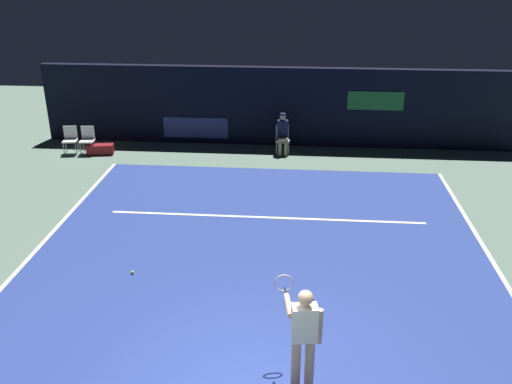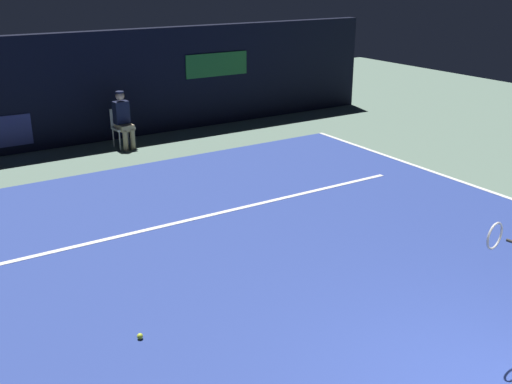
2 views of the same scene
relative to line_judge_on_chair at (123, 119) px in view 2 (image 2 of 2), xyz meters
The scene contains 7 objects.
ground_plane 6.62m from the line_judge_on_chair, 91.83° to the right, with size 30.82×30.82×0.00m, color slate.
court_surface 6.62m from the line_judge_on_chair, 91.83° to the right, with size 9.88×10.24×0.01m, color navy.
line_sideline_left 8.10m from the line_judge_on_chair, 54.59° to the right, with size 0.10×10.24×0.01m, color white.
line_service 4.84m from the line_judge_on_chair, 92.52° to the right, with size 7.71×0.10×0.01m, color white.
back_wall 1.15m from the line_judge_on_chair, 102.61° to the left, with size 15.80×0.33×2.60m.
line_judge_on_chair is the anchor object (origin of this frame).
tennis_ball 8.08m from the line_judge_on_chair, 109.77° to the right, with size 0.07×0.07×0.07m, color #CCE033.
Camera 2 is at (-4.54, -2.49, 3.93)m, focal length 42.35 mm.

